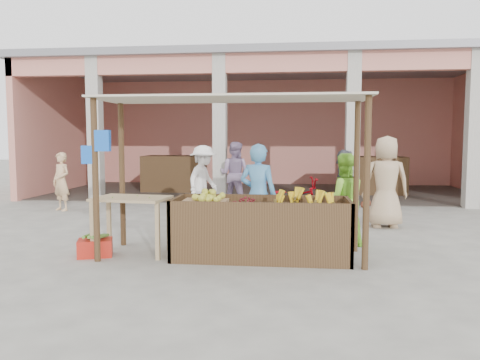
# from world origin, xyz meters

# --- Properties ---
(ground) EXTENTS (60.00, 60.00, 0.00)m
(ground) POSITION_xyz_m (0.00, 0.00, 0.00)
(ground) COLOR slate
(ground) RESTS_ON ground
(market_building) EXTENTS (14.40, 6.40, 4.20)m
(market_building) POSITION_xyz_m (0.05, 8.93, 2.70)
(market_building) COLOR tan
(market_building) RESTS_ON ground
(fruit_stall) EXTENTS (2.60, 0.95, 0.80)m
(fruit_stall) POSITION_xyz_m (0.50, 0.00, 0.40)
(fruit_stall) COLOR #503720
(fruit_stall) RESTS_ON ground
(stall_awning) EXTENTS (4.09, 1.35, 2.39)m
(stall_awning) POSITION_xyz_m (-0.01, 0.06, 1.98)
(stall_awning) COLOR #503720
(stall_awning) RESTS_ON ground
(banana_heap) EXTENTS (0.97, 0.53, 0.18)m
(banana_heap) POSITION_xyz_m (1.11, -0.02, 0.89)
(banana_heap) COLOR yellow
(banana_heap) RESTS_ON fruit_stall
(melon_tray) EXTENTS (0.66, 0.57, 0.18)m
(melon_tray) POSITION_xyz_m (-0.34, -0.01, 0.89)
(melon_tray) COLOR #98724E
(melon_tray) RESTS_ON fruit_stall
(berry_heap) EXTENTS (0.49, 0.40, 0.16)m
(berry_heap) POSITION_xyz_m (0.29, -0.06, 0.88)
(berry_heap) COLOR maroon
(berry_heap) RESTS_ON fruit_stall
(side_table) EXTENTS (1.17, 0.85, 0.89)m
(side_table) POSITION_xyz_m (-1.49, 0.03, 0.74)
(side_table) COLOR tan
(side_table) RESTS_ON ground
(papaya_pile) EXTENTS (0.73, 0.42, 0.21)m
(papaya_pile) POSITION_xyz_m (-1.49, 0.03, 0.99)
(papaya_pile) COLOR #4E9330
(papaya_pile) RESTS_ON side_table
(red_crate) EXTENTS (0.59, 0.50, 0.26)m
(red_crate) POSITION_xyz_m (-2.01, -0.17, 0.13)
(red_crate) COLOR #B21F13
(red_crate) RESTS_ON ground
(plantain_bundle) EXTENTS (0.40, 0.28, 0.08)m
(plantain_bundle) POSITION_xyz_m (-2.01, -0.17, 0.30)
(plantain_bundle) COLOR #53822F
(plantain_bundle) RESTS_ON red_crate
(produce_sacks) EXTENTS (0.85, 0.79, 0.64)m
(produce_sacks) POSITION_xyz_m (2.96, 5.48, 0.32)
(produce_sacks) COLOR maroon
(produce_sacks) RESTS_ON ground
(vendor_blue) EXTENTS (0.78, 0.65, 1.81)m
(vendor_blue) POSITION_xyz_m (0.40, 0.73, 0.91)
(vendor_blue) COLOR #4D93CA
(vendor_blue) RESTS_ON ground
(vendor_green) EXTENTS (0.83, 0.55, 1.62)m
(vendor_green) POSITION_xyz_m (1.80, 1.02, 0.81)
(vendor_green) COLOR #8BD837
(vendor_green) RESTS_ON ground
(motorcycle) EXTENTS (1.02, 2.08, 1.04)m
(motorcycle) POSITION_xyz_m (0.88, 2.59, 0.52)
(motorcycle) COLOR #8F040C
(motorcycle) RESTS_ON ground
(shopper_a) EXTENTS (0.92, 1.25, 1.75)m
(shopper_a) POSITION_xyz_m (-1.09, 3.71, 0.88)
(shopper_a) COLOR white
(shopper_a) RESTS_ON ground
(shopper_c) EXTENTS (0.98, 0.64, 2.03)m
(shopper_c) POSITION_xyz_m (2.81, 2.71, 1.02)
(shopper_c) COLOR tan
(shopper_c) RESTS_ON ground
(shopper_d) EXTENTS (0.79, 1.52, 1.58)m
(shopper_d) POSITION_xyz_m (2.29, 5.44, 0.79)
(shopper_d) COLOR #545661
(shopper_d) RESTS_ON ground
(shopper_e) EXTENTS (0.69, 0.63, 1.50)m
(shopper_e) POSITION_xyz_m (-4.71, 4.05, 0.75)
(shopper_e) COLOR tan
(shopper_e) RESTS_ON ground
(shopper_f) EXTENTS (1.00, 0.73, 1.85)m
(shopper_f) POSITION_xyz_m (-0.57, 5.34, 0.93)
(shopper_f) COLOR gray
(shopper_f) RESTS_ON ground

